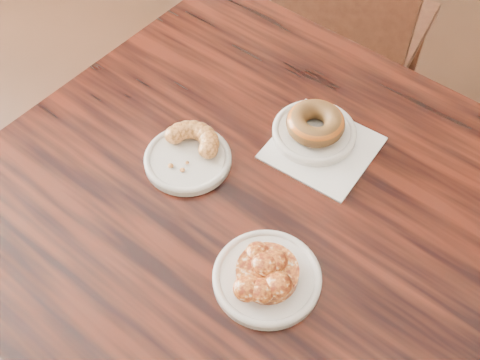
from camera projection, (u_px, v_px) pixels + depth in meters
The scene contains 9 objects.
cafe_table at pixel (248, 301), 1.33m from camera, with size 0.94×0.94×0.75m, color black.
chair_far at pixel (356, 25), 1.78m from camera, with size 0.43×0.43×0.90m, color black, non-canonical shape.
napkin at pixel (322, 148), 1.10m from camera, with size 0.18×0.18×0.00m, color white.
plate_donut at pixel (314, 132), 1.11m from camera, with size 0.16×0.16×0.01m, color silver.
plate_cruller at pixel (188, 160), 1.08m from camera, with size 0.16×0.16×0.01m, color silver.
plate_fritter at pixel (267, 278), 0.94m from camera, with size 0.17×0.17×0.01m, color silver.
glazed_donut at pixel (315, 123), 1.09m from camera, with size 0.11×0.11×0.04m, color #974816.
apple_fritter at pixel (267, 271), 0.92m from camera, with size 0.14×0.14×0.03m, color #491307, non-canonical shape.
cruller_fragment at pixel (187, 152), 1.06m from camera, with size 0.12×0.12×0.03m, color brown, non-canonical shape.
Camera 1 is at (0.25, -0.47, 1.60)m, focal length 45.00 mm.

